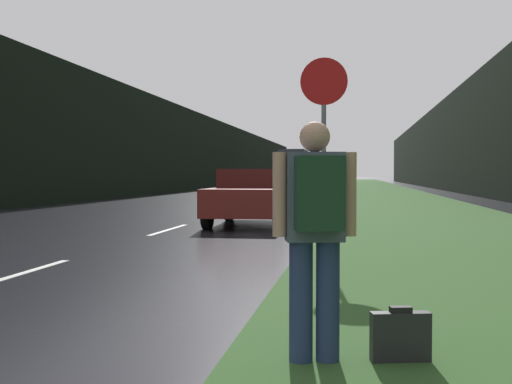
{
  "coord_description": "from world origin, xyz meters",
  "views": [
    {
      "loc": [
        4.38,
        -0.69,
        1.32
      ],
      "look_at": [
        1.83,
        15.76,
        0.86
      ],
      "focal_mm": 45.0,
      "sensor_mm": 36.0,
      "label": 1
    }
  ],
  "objects_px": {
    "suitcase": "(400,337)",
    "delivery_truck": "(295,168)",
    "stop_sign": "(324,137)",
    "car_oncoming": "(286,181)",
    "car_passing_near": "(252,196)",
    "car_passing_far": "(316,183)",
    "hitchhiker_with_backpack": "(315,225)"
  },
  "relations": [
    {
      "from": "car_passing_far",
      "to": "car_oncoming",
      "type": "bearing_deg",
      "value": -75.14
    },
    {
      "from": "suitcase",
      "to": "car_passing_far",
      "type": "height_order",
      "value": "car_passing_far"
    },
    {
      "from": "car_passing_near",
      "to": "delivery_truck",
      "type": "height_order",
      "value": "delivery_truck"
    },
    {
      "from": "suitcase",
      "to": "delivery_truck",
      "type": "distance_m",
      "value": 61.15
    },
    {
      "from": "stop_sign",
      "to": "suitcase",
      "type": "bearing_deg",
      "value": -81.25
    },
    {
      "from": "suitcase",
      "to": "car_passing_near",
      "type": "height_order",
      "value": "car_passing_near"
    },
    {
      "from": "car_passing_near",
      "to": "car_passing_far",
      "type": "bearing_deg",
      "value": -90.0
    },
    {
      "from": "hitchhiker_with_backpack",
      "to": "car_oncoming",
      "type": "distance_m",
      "value": 53.08
    },
    {
      "from": "car_passing_near",
      "to": "car_oncoming",
      "type": "xyz_separation_m",
      "value": [
        -3.45,
        40.73,
        -0.03
      ]
    },
    {
      "from": "suitcase",
      "to": "car_passing_near",
      "type": "xyz_separation_m",
      "value": [
        -2.97,
        11.9,
        0.55
      ]
    },
    {
      "from": "hitchhiker_with_backpack",
      "to": "car_passing_near",
      "type": "bearing_deg",
      "value": 88.64
    },
    {
      "from": "hitchhiker_with_backpack",
      "to": "car_passing_near",
      "type": "distance_m",
      "value": 12.26
    },
    {
      "from": "car_passing_near",
      "to": "car_passing_far",
      "type": "distance_m",
      "value": 27.75
    },
    {
      "from": "hitchhiker_with_backpack",
      "to": "car_passing_far",
      "type": "relative_size",
      "value": 0.37
    },
    {
      "from": "car_passing_near",
      "to": "car_passing_far",
      "type": "relative_size",
      "value": 0.97
    },
    {
      "from": "stop_sign",
      "to": "suitcase",
      "type": "relative_size",
      "value": 7.15
    },
    {
      "from": "car_oncoming",
      "to": "delivery_truck",
      "type": "distance_m",
      "value": 8.24
    },
    {
      "from": "stop_sign",
      "to": "suitcase",
      "type": "height_order",
      "value": "stop_sign"
    },
    {
      "from": "car_oncoming",
      "to": "delivery_truck",
      "type": "bearing_deg",
      "value": 90.0
    },
    {
      "from": "car_passing_near",
      "to": "delivery_truck",
      "type": "distance_m",
      "value": 49.02
    },
    {
      "from": "suitcase",
      "to": "car_oncoming",
      "type": "height_order",
      "value": "car_oncoming"
    },
    {
      "from": "car_passing_far",
      "to": "hitchhiker_with_backpack",
      "type": "bearing_deg",
      "value": 93.43
    },
    {
      "from": "suitcase",
      "to": "car_passing_near",
      "type": "distance_m",
      "value": 12.28
    },
    {
      "from": "suitcase",
      "to": "delivery_truck",
      "type": "bearing_deg",
      "value": 83.45
    },
    {
      "from": "car_passing_far",
      "to": "delivery_truck",
      "type": "distance_m",
      "value": 21.45
    },
    {
      "from": "delivery_truck",
      "to": "car_passing_far",
      "type": "bearing_deg",
      "value": -80.74
    },
    {
      "from": "suitcase",
      "to": "delivery_truck",
      "type": "xyz_separation_m",
      "value": [
        -6.42,
        60.78,
        1.77
      ]
    },
    {
      "from": "car_oncoming",
      "to": "hitchhiker_with_backpack",
      "type": "bearing_deg",
      "value": -83.69
    },
    {
      "from": "hitchhiker_with_backpack",
      "to": "car_oncoming",
      "type": "height_order",
      "value": "hitchhiker_with_backpack"
    },
    {
      "from": "stop_sign",
      "to": "delivery_truck",
      "type": "distance_m",
      "value": 55.99
    },
    {
      "from": "car_oncoming",
      "to": "car_passing_near",
      "type": "bearing_deg",
      "value": -85.16
    },
    {
      "from": "hitchhiker_with_backpack",
      "to": "delivery_truck",
      "type": "height_order",
      "value": "delivery_truck"
    }
  ]
}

